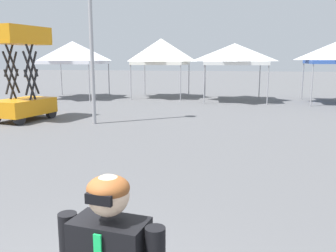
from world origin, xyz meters
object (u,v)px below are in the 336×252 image
canopy_tent_center (161,52)px  scissor_lift (22,92)px  canopy_tent_left_of_center (73,53)px  canopy_tent_behind_center (235,54)px

canopy_tent_center → scissor_lift: bearing=-110.1°
canopy_tent_left_of_center → canopy_tent_behind_center: bearing=2.5°
canopy_tent_center → canopy_tent_behind_center: bearing=-13.0°
canopy_tent_behind_center → scissor_lift: size_ratio=1.04×
canopy_tent_left_of_center → scissor_lift: bearing=-78.3°
canopy_tent_left_of_center → canopy_tent_center: size_ratio=0.98×
canopy_tent_center → canopy_tent_behind_center: (4.46, -1.03, -0.17)m
canopy_tent_behind_center → scissor_lift: (-7.93, -8.45, -1.52)m
canopy_tent_left_of_center → canopy_tent_behind_center: (9.60, 0.41, -0.10)m
canopy_tent_center → canopy_tent_behind_center: 4.58m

